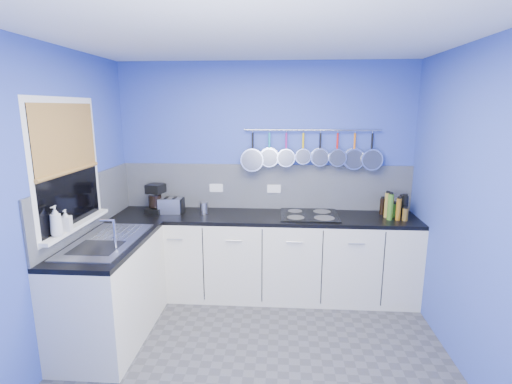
# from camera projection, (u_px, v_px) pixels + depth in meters

# --- Properties ---
(floor) EXTENTS (3.20, 3.00, 0.02)m
(floor) POSITION_uv_depth(u_px,v_px,m) (256.00, 365.00, 3.10)
(floor) COLOR #47474C
(floor) RESTS_ON ground
(ceiling) EXTENTS (3.20, 3.00, 0.02)m
(ceiling) POSITION_uv_depth(u_px,v_px,m) (256.00, 31.00, 2.55)
(ceiling) COLOR white
(ceiling) RESTS_ON ground
(wall_back) EXTENTS (3.20, 0.02, 2.50)m
(wall_back) POSITION_uv_depth(u_px,v_px,m) (265.00, 177.00, 4.30)
(wall_back) COLOR #384EB4
(wall_back) RESTS_ON ground
(wall_front) EXTENTS (3.20, 0.02, 2.50)m
(wall_front) POSITION_uv_depth(u_px,v_px,m) (226.00, 330.00, 1.35)
(wall_front) COLOR #384EB4
(wall_front) RESTS_ON ground
(wall_left) EXTENTS (0.02, 3.00, 2.50)m
(wall_left) POSITION_uv_depth(u_px,v_px,m) (46.00, 210.00, 2.94)
(wall_left) COLOR #384EB4
(wall_left) RESTS_ON ground
(wall_right) EXTENTS (0.02, 3.00, 2.50)m
(wall_right) POSITION_uv_depth(u_px,v_px,m) (483.00, 218.00, 2.72)
(wall_right) COLOR #384EB4
(wall_right) RESTS_ON ground
(backsplash_back) EXTENTS (3.20, 0.02, 0.50)m
(backsplash_back) POSITION_uv_depth(u_px,v_px,m) (265.00, 187.00, 4.30)
(backsplash_back) COLOR gray
(backsplash_back) RESTS_ON wall_back
(backsplash_left) EXTENTS (0.02, 1.80, 0.50)m
(backsplash_left) POSITION_uv_depth(u_px,v_px,m) (89.00, 204.00, 3.54)
(backsplash_left) COLOR gray
(backsplash_left) RESTS_ON wall_left
(cabinet_run_back) EXTENTS (3.20, 0.60, 0.86)m
(cabinet_run_back) POSITION_uv_depth(u_px,v_px,m) (263.00, 257.00, 4.17)
(cabinet_run_back) COLOR silver
(cabinet_run_back) RESTS_ON ground
(worktop_back) EXTENTS (3.20, 0.60, 0.04)m
(worktop_back) POSITION_uv_depth(u_px,v_px,m) (264.00, 217.00, 4.07)
(worktop_back) COLOR black
(worktop_back) RESTS_ON cabinet_run_back
(cabinet_run_left) EXTENTS (0.60, 1.20, 0.86)m
(cabinet_run_left) POSITION_uv_depth(u_px,v_px,m) (111.00, 292.00, 3.38)
(cabinet_run_left) COLOR silver
(cabinet_run_left) RESTS_ON ground
(worktop_left) EXTENTS (0.60, 1.20, 0.04)m
(worktop_left) POSITION_uv_depth(u_px,v_px,m) (107.00, 243.00, 3.29)
(worktop_left) COLOR black
(worktop_left) RESTS_ON cabinet_run_left
(window_frame) EXTENTS (0.01, 1.00, 1.10)m
(window_frame) POSITION_uv_depth(u_px,v_px,m) (67.00, 165.00, 3.16)
(window_frame) COLOR white
(window_frame) RESTS_ON wall_left
(window_glass) EXTENTS (0.01, 0.90, 1.00)m
(window_glass) POSITION_uv_depth(u_px,v_px,m) (68.00, 165.00, 3.16)
(window_glass) COLOR black
(window_glass) RESTS_ON wall_left
(bamboo_blind) EXTENTS (0.01, 0.90, 0.55)m
(bamboo_blind) POSITION_uv_depth(u_px,v_px,m) (66.00, 138.00, 3.11)
(bamboo_blind) COLOR #BE7C3C
(bamboo_blind) RESTS_ON wall_left
(window_sill) EXTENTS (0.10, 0.98, 0.03)m
(window_sill) POSITION_uv_depth(u_px,v_px,m) (77.00, 225.00, 3.27)
(window_sill) COLOR white
(window_sill) RESTS_ON wall_left
(sink_unit) EXTENTS (0.50, 0.95, 0.01)m
(sink_unit) POSITION_uv_depth(u_px,v_px,m) (106.00, 241.00, 3.28)
(sink_unit) COLOR silver
(sink_unit) RESTS_ON worktop_left
(mixer_tap) EXTENTS (0.12, 0.08, 0.26)m
(mixer_tap) POSITION_uv_depth(u_px,v_px,m) (114.00, 234.00, 3.07)
(mixer_tap) COLOR silver
(mixer_tap) RESTS_ON worktop_left
(socket_left) EXTENTS (0.15, 0.01, 0.09)m
(socket_left) POSITION_uv_depth(u_px,v_px,m) (216.00, 188.00, 4.33)
(socket_left) COLOR white
(socket_left) RESTS_ON backsplash_back
(socket_right) EXTENTS (0.15, 0.01, 0.09)m
(socket_right) POSITION_uv_depth(u_px,v_px,m) (274.00, 189.00, 4.28)
(socket_right) COLOR white
(socket_right) RESTS_ON backsplash_back
(pot_rail) EXTENTS (1.45, 0.02, 0.02)m
(pot_rail) POSITION_uv_depth(u_px,v_px,m) (312.00, 130.00, 4.09)
(pot_rail) COLOR silver
(pot_rail) RESTS_ON wall_back
(soap_bottle_a) EXTENTS (0.09, 0.09, 0.24)m
(soap_bottle_a) POSITION_uv_depth(u_px,v_px,m) (56.00, 221.00, 2.93)
(soap_bottle_a) COLOR white
(soap_bottle_a) RESTS_ON window_sill
(soap_bottle_b) EXTENTS (0.09, 0.09, 0.17)m
(soap_bottle_b) POSITION_uv_depth(u_px,v_px,m) (66.00, 220.00, 3.07)
(soap_bottle_b) COLOR white
(soap_bottle_b) RESTS_ON window_sill
(paper_towel) EXTENTS (0.13, 0.13, 0.25)m
(paper_towel) POSITION_uv_depth(u_px,v_px,m) (154.00, 201.00, 4.18)
(paper_towel) COLOR white
(paper_towel) RESTS_ON worktop_back
(coffee_maker) EXTENTS (0.22, 0.24, 0.31)m
(coffee_maker) POSITION_uv_depth(u_px,v_px,m) (156.00, 199.00, 4.14)
(coffee_maker) COLOR black
(coffee_maker) RESTS_ON worktop_back
(toaster) EXTENTS (0.27, 0.17, 0.16)m
(toaster) POSITION_uv_depth(u_px,v_px,m) (171.00, 206.00, 4.14)
(toaster) COLOR silver
(toaster) RESTS_ON worktop_back
(canister) EXTENTS (0.09, 0.09, 0.12)m
(canister) POSITION_uv_depth(u_px,v_px,m) (204.00, 208.00, 4.12)
(canister) COLOR silver
(canister) RESTS_ON worktop_back
(hob) EXTENTS (0.60, 0.53, 0.01)m
(hob) POSITION_uv_depth(u_px,v_px,m) (309.00, 215.00, 4.06)
(hob) COLOR black
(hob) RESTS_ON worktop_back
(pan_0) EXTENTS (0.25, 0.11, 0.44)m
(pan_0) POSITION_uv_depth(u_px,v_px,m) (253.00, 150.00, 4.17)
(pan_0) COLOR silver
(pan_0) RESTS_ON pot_rail
(pan_1) EXTENTS (0.21, 0.06, 0.40)m
(pan_1) POSITION_uv_depth(u_px,v_px,m) (269.00, 149.00, 4.15)
(pan_1) COLOR silver
(pan_1) RESTS_ON pot_rail
(pan_2) EXTENTS (0.20, 0.12, 0.39)m
(pan_2) POSITION_uv_depth(u_px,v_px,m) (286.00, 148.00, 4.14)
(pan_2) COLOR silver
(pan_2) RESTS_ON pot_rail
(pan_3) EXTENTS (0.17, 0.08, 0.36)m
(pan_3) POSITION_uv_depth(u_px,v_px,m) (303.00, 147.00, 4.13)
(pan_3) COLOR silver
(pan_3) RESTS_ON pot_rail
(pan_4) EXTENTS (0.19, 0.07, 0.38)m
(pan_4) POSITION_uv_depth(u_px,v_px,m) (320.00, 148.00, 4.12)
(pan_4) COLOR silver
(pan_4) RESTS_ON pot_rail
(pan_5) EXTENTS (0.19, 0.10, 0.38)m
(pan_5) POSITION_uv_depth(u_px,v_px,m) (337.00, 148.00, 4.10)
(pan_5) COLOR silver
(pan_5) RESTS_ON pot_rail
(pan_6) EXTENTS (0.23, 0.06, 0.42)m
(pan_6) POSITION_uv_depth(u_px,v_px,m) (354.00, 150.00, 4.09)
(pan_6) COLOR silver
(pan_6) RESTS_ON pot_rail
(pan_7) EXTENTS (0.23, 0.09, 0.42)m
(pan_7) POSITION_uv_depth(u_px,v_px,m) (372.00, 150.00, 4.08)
(pan_7) COLOR silver
(pan_7) RESTS_ON pot_rail
(condiment_0) EXTENTS (0.05, 0.05, 0.20)m
(condiment_0) POSITION_uv_depth(u_px,v_px,m) (401.00, 205.00, 4.07)
(condiment_0) COLOR #4C190C
(condiment_0) RESTS_ON worktop_back
(condiment_1) EXTENTS (0.06, 0.06, 0.20)m
(condiment_1) POSITION_uv_depth(u_px,v_px,m) (391.00, 205.00, 4.07)
(condiment_1) COLOR brown
(condiment_1) RESTS_ON worktop_back
(condiment_2) EXTENTS (0.05, 0.05, 0.18)m
(condiment_2) POSITION_uv_depth(u_px,v_px,m) (382.00, 206.00, 4.08)
(condiment_2) COLOR black
(condiment_2) RESTS_ON worktop_back
(condiment_3) EXTENTS (0.07, 0.07, 0.22)m
(condiment_3) POSITION_uv_depth(u_px,v_px,m) (404.00, 206.00, 3.99)
(condiment_3) COLOR black
(condiment_3) RESTS_ON worktop_back
(condiment_4) EXTENTS (0.07, 0.07, 0.14)m
(condiment_4) POSITION_uv_depth(u_px,v_px,m) (394.00, 210.00, 3.99)
(condiment_4) COLOR #265919
(condiment_4) RESTS_ON worktop_back
(condiment_5) EXTENTS (0.05, 0.05, 0.26)m
(condiment_5) POSITION_uv_depth(u_px,v_px,m) (387.00, 205.00, 3.97)
(condiment_5) COLOR olive
(condiment_5) RESTS_ON worktop_back
(condiment_6) EXTENTS (0.06, 0.06, 0.12)m
(condiment_6) POSITION_uv_depth(u_px,v_px,m) (405.00, 215.00, 3.87)
(condiment_6) COLOR brown
(condiment_6) RESTS_ON worktop_back
(condiment_7) EXTENTS (0.05, 0.05, 0.22)m
(condiment_7) POSITION_uv_depth(u_px,v_px,m) (398.00, 209.00, 3.87)
(condiment_7) COLOR #8C5914
(condiment_7) RESTS_ON worktop_back
(condiment_8) EXTENTS (0.06, 0.06, 0.27)m
(condiment_8) POSITION_uv_depth(u_px,v_px,m) (390.00, 207.00, 3.88)
(condiment_8) COLOR #3F721E
(condiment_8) RESTS_ON worktop_back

